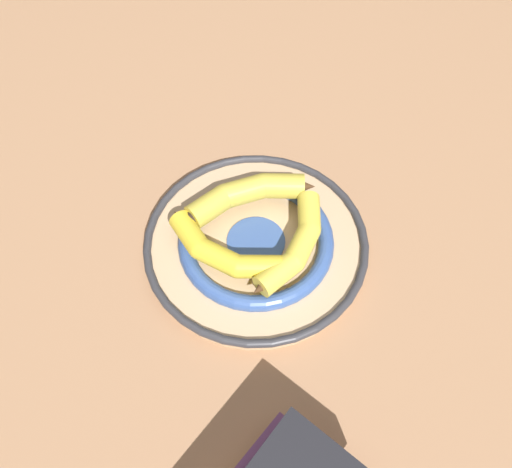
% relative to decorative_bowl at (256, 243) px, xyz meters
% --- Properties ---
extents(ground_plane, '(2.80, 2.80, 0.00)m').
position_rel_decorative_bowl_xyz_m(ground_plane, '(0.03, -0.01, -0.02)').
color(ground_plane, '#A87A56').
extents(decorative_bowl, '(0.33, 0.33, 0.04)m').
position_rel_decorative_bowl_xyz_m(decorative_bowl, '(0.00, 0.00, 0.00)').
color(decorative_bowl, tan).
rests_on(decorative_bowl, ground_plane).
extents(banana_a, '(0.17, 0.11, 0.03)m').
position_rel_decorative_bowl_xyz_m(banana_a, '(0.01, -0.06, 0.04)').
color(banana_a, yellow).
rests_on(banana_a, decorative_bowl).
extents(banana_b, '(0.12, 0.17, 0.03)m').
position_rel_decorative_bowl_xyz_m(banana_b, '(0.05, 0.04, 0.04)').
color(banana_b, yellow).
rests_on(banana_b, decorative_bowl).
extents(banana_c, '(0.08, 0.21, 0.04)m').
position_rel_decorative_bowl_xyz_m(banana_c, '(-0.06, 0.02, 0.04)').
color(banana_c, gold).
rests_on(banana_c, decorative_bowl).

